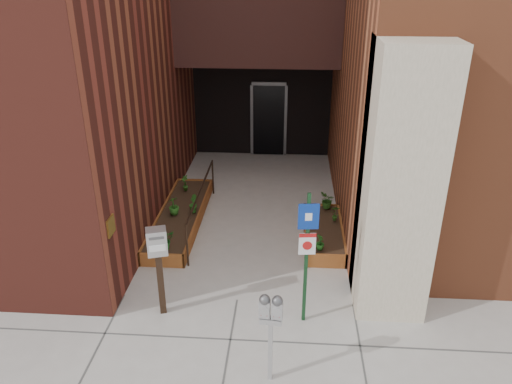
# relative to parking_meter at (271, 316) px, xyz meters

# --- Properties ---
(ground) EXTENTS (80.00, 80.00, 0.00)m
(ground) POSITION_rel_parking_meter_xyz_m (-0.65, 1.74, -1.10)
(ground) COLOR #9E9991
(ground) RESTS_ON ground
(planter_left) EXTENTS (0.90, 3.60, 0.30)m
(planter_left) POSITION_rel_parking_meter_xyz_m (-2.20, 4.44, -0.97)
(planter_left) COLOR brown
(planter_left) RESTS_ON ground
(planter_right) EXTENTS (0.80, 2.20, 0.30)m
(planter_right) POSITION_rel_parking_meter_xyz_m (0.95, 3.94, -0.97)
(planter_right) COLOR brown
(planter_right) RESTS_ON ground
(handrail) EXTENTS (0.04, 3.34, 0.90)m
(handrail) POSITION_rel_parking_meter_xyz_m (-1.70, 4.39, -0.35)
(handrail) COLOR black
(handrail) RESTS_ON ground
(parking_meter) EXTENTS (0.32, 0.16, 1.42)m
(parking_meter) POSITION_rel_parking_meter_xyz_m (0.00, 0.00, 0.00)
(parking_meter) COLOR #ABAAAD
(parking_meter) RESTS_ON ground
(sign_post) EXTENTS (0.31, 0.09, 2.29)m
(sign_post) POSITION_rel_parking_meter_xyz_m (0.49, 1.29, 0.31)
(sign_post) COLOR #14371B
(sign_post) RESTS_ON ground
(payment_dropbox) EXTENTS (0.37, 0.31, 1.58)m
(payment_dropbox) POSITION_rel_parking_meter_xyz_m (-1.85, 1.34, 0.04)
(payment_dropbox) COLOR black
(payment_dropbox) RESTS_ON ground
(shrub_left_a) EXTENTS (0.51, 0.51, 0.41)m
(shrub_left_a) POSITION_rel_parking_meter_xyz_m (-2.16, 2.84, -0.60)
(shrub_left_a) COLOR #185418
(shrub_left_a) RESTS_ON planter_left
(shrub_left_b) EXTENTS (0.26, 0.26, 0.40)m
(shrub_left_b) POSITION_rel_parking_meter_xyz_m (-1.90, 4.44, -0.60)
(shrub_left_b) COLOR #235D1A
(shrub_left_b) RESTS_ON planter_left
(shrub_left_c) EXTENTS (0.32, 0.32, 0.41)m
(shrub_left_c) POSITION_rel_parking_meter_xyz_m (-2.30, 4.30, -0.60)
(shrub_left_c) COLOR #27611B
(shrub_left_c) RESTS_ON planter_left
(shrub_left_d) EXTENTS (0.29, 0.29, 0.39)m
(shrub_left_d) POSITION_rel_parking_meter_xyz_m (-2.30, 5.54, -0.60)
(shrub_left_d) COLOR #295E1A
(shrub_left_d) RESTS_ON planter_left
(shrub_right_a) EXTENTS (0.19, 0.19, 0.30)m
(shrub_right_a) POSITION_rel_parking_meter_xyz_m (0.82, 3.04, -0.65)
(shrub_right_a) COLOR #1B5217
(shrub_right_a) RESTS_ON planter_right
(shrub_right_b) EXTENTS (0.19, 0.19, 0.35)m
(shrub_right_b) POSITION_rel_parking_meter_xyz_m (1.20, 4.24, -0.63)
(shrub_right_b) COLOR #2A5E1A
(shrub_right_b) RESTS_ON planter_right
(shrub_right_c) EXTENTS (0.40, 0.40, 0.38)m
(shrub_right_c) POSITION_rel_parking_meter_xyz_m (1.06, 4.82, -0.61)
(shrub_right_c) COLOR #245217
(shrub_right_c) RESTS_ON planter_right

